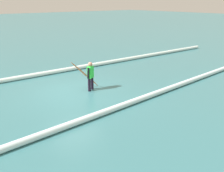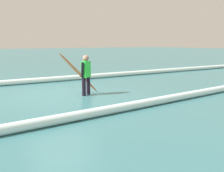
% 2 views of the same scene
% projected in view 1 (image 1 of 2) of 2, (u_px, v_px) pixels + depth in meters
% --- Properties ---
extents(ground_plane, '(158.23, 158.23, 0.00)m').
position_uv_depth(ground_plane, '(73.00, 92.00, 12.27)').
color(ground_plane, '#387379').
extents(surfer, '(0.48, 0.33, 1.47)m').
position_uv_depth(surfer, '(90.00, 75.00, 12.22)').
color(surfer, black).
rests_on(surfer, ground_plane).
extents(surfboard, '(1.72, 0.49, 1.60)m').
position_uv_depth(surfboard, '(85.00, 75.00, 12.36)').
color(surfboard, '#E55926').
rests_on(surfboard, ground_plane).
extents(wave_crest_foreground, '(24.80, 1.54, 0.26)m').
position_uv_depth(wave_crest_foreground, '(83.00, 67.00, 16.43)').
color(wave_crest_foreground, white).
rests_on(wave_crest_foreground, ground_plane).
extents(wave_crest_midground, '(18.42, 0.80, 0.24)m').
position_uv_depth(wave_crest_midground, '(143.00, 98.00, 11.18)').
color(wave_crest_midground, white).
rests_on(wave_crest_midground, ground_plane).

